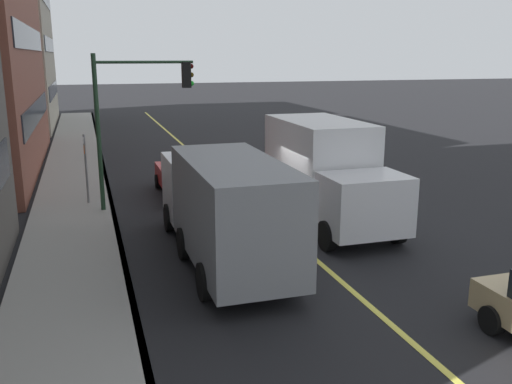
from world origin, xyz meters
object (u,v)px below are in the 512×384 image
object	(u,v)px
truck_white	(326,171)
traffic_light_mast	(135,106)
truck_gray	(224,204)
street_sign_post	(86,164)
car_red	(184,177)

from	to	relation	value
truck_white	traffic_light_mast	size ratio (longest dim) A/B	1.18
traffic_light_mast	truck_gray	bearing A→B (deg)	-163.46
street_sign_post	truck_gray	bearing A→B (deg)	-153.14
street_sign_post	traffic_light_mast	bearing A→B (deg)	-122.67
truck_white	street_sign_post	xyz separation A→B (m)	(4.41, 7.73, -0.15)
car_red	truck_white	distance (m)	6.52
car_red	street_sign_post	world-z (taller)	street_sign_post
truck_white	street_sign_post	distance (m)	8.91
truck_white	traffic_light_mast	distance (m)	7.06
traffic_light_mast	street_sign_post	size ratio (longest dim) A/B	2.05
truck_white	street_sign_post	world-z (taller)	truck_white
traffic_light_mast	truck_white	bearing A→B (deg)	-118.75
car_red	street_sign_post	size ratio (longest dim) A/B	1.67
car_red	traffic_light_mast	world-z (taller)	traffic_light_mast
truck_gray	traffic_light_mast	bearing A→B (deg)	16.54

